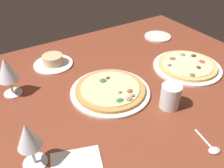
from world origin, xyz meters
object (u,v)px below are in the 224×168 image
side_plate (158,37)px  spoon (211,147)px  wine_glass_near (6,70)px  ramekin_on_saucer (53,61)px  pizza_side (187,66)px  wine_glass_far (28,138)px  pizza_main (110,90)px  water_glass (170,97)px

side_plate → spoon: 81.51cm
spoon → side_plate: bearing=60.9°
side_plate → wine_glass_near: bearing=-173.4°
ramekin_on_saucer → wine_glass_near: (-21.98, -12.61, 9.14)cm
pizza_side → spoon: pizza_side is taller
ramekin_on_saucer → wine_glass_far: size_ratio=1.18×
pizza_side → spoon: (-28.75, -37.85, -0.72)cm
ramekin_on_saucer → spoon: size_ratio=1.68×
wine_glass_near → spoon: 77.07cm
pizza_side → wine_glass_near: wine_glass_near is taller
wine_glass_near → side_plate: wine_glass_near is taller
pizza_main → wine_glass_far: size_ratio=2.06×
pizza_main → ramekin_on_saucer: bearing=109.5°
wine_glass_far → wine_glass_near: wine_glass_near is taller
pizza_side → side_plate: size_ratio=2.06×
pizza_side → spoon: bearing=-127.2°
pizza_side → wine_glass_near: size_ratio=1.94×
wine_glass_far → pizza_main: bearing=25.2°
pizza_main → water_glass: water_glass is taller
side_plate → spoon: size_ratio=1.39×
wine_glass_far → water_glass: 51.30cm
wine_glass_near → ramekin_on_saucer: bearing=29.8°
ramekin_on_saucer → water_glass: 58.22cm
wine_glass_far → side_plate: size_ratio=1.03×
water_glass → wine_glass_far: bearing=178.0°
side_plate → spoon: spoon is taller
ramekin_on_saucer → wine_glass_far: 56.73cm
water_glass → wine_glass_near: bearing=140.6°
wine_glass_near → side_plate: (85.05, 9.88, -10.59)cm
pizza_side → side_plate: (10.86, 33.38, -0.72)cm
wine_glass_near → side_plate: bearing=6.6°
ramekin_on_saucer → wine_glass_near: bearing=-150.2°
ramekin_on_saucer → water_glass: bearing=-63.4°
wine_glass_far → wine_glass_near: bearing=85.7°
wine_glass_near → wine_glass_far: bearing=-94.3°
pizza_side → wine_glass_far: wine_glass_far is taller
pizza_main → wine_glass_near: size_ratio=2.00×
pizza_main → spoon: 42.58cm
ramekin_on_saucer → spoon: ramekin_on_saucer is taller
water_glass → side_plate: 61.76cm
wine_glass_far → spoon: wine_glass_far is taller
pizza_main → spoon: bearing=-74.0°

